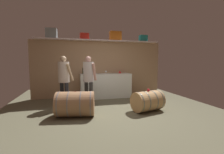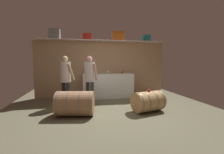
% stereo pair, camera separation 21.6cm
% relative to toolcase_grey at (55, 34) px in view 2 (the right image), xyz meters
% --- Properties ---
extents(ground_plane, '(6.27, 7.97, 0.02)m').
position_rel_toolcase_grey_xyz_m(ground_plane, '(1.74, -1.64, -2.37)').
color(ground_plane, '#5F5D45').
extents(back_wall_panel, '(5.07, 0.10, 2.15)m').
position_rel_toolcase_grey_xyz_m(back_wall_panel, '(1.74, 0.15, -1.28)').
color(back_wall_panel, tan).
rests_on(back_wall_panel, ground).
extents(high_shelf_board, '(4.67, 0.40, 0.03)m').
position_rel_toolcase_grey_xyz_m(high_shelf_board, '(1.74, 0.00, -0.19)').
color(high_shelf_board, silver).
rests_on(high_shelf_board, back_wall_panel).
extents(toolcase_grey, '(0.39, 0.32, 0.35)m').
position_rel_toolcase_grey_xyz_m(toolcase_grey, '(0.00, 0.00, 0.00)').
color(toolcase_grey, gray).
rests_on(toolcase_grey, high_shelf_board).
extents(toolcase_red, '(0.32, 0.23, 0.23)m').
position_rel_toolcase_grey_xyz_m(toolcase_red, '(1.15, 0.00, -0.06)').
color(toolcase_red, red).
rests_on(toolcase_red, high_shelf_board).
extents(toolcase_orange, '(0.43, 0.25, 0.35)m').
position_rel_toolcase_grey_xyz_m(toolcase_orange, '(2.34, 0.00, 0.00)').
color(toolcase_orange, orange).
rests_on(toolcase_orange, high_shelf_board).
extents(toolcase_teal, '(0.30, 0.23, 0.25)m').
position_rel_toolcase_grey_xyz_m(toolcase_teal, '(3.51, 0.00, -0.05)').
color(toolcase_teal, teal).
rests_on(toolcase_teal, high_shelf_board).
extents(work_cabinet, '(1.90, 0.57, 0.92)m').
position_rel_toolcase_grey_xyz_m(work_cabinet, '(1.90, -0.19, -1.90)').
color(work_cabinet, white).
rests_on(work_cabinet, ground).
extents(wine_bottle_dark, '(0.07, 0.07, 0.29)m').
position_rel_toolcase_grey_xyz_m(wine_bottle_dark, '(1.08, -0.11, -1.31)').
color(wine_bottle_dark, black).
rests_on(wine_bottle_dark, work_cabinet).
extents(wine_glass, '(0.07, 0.07, 0.12)m').
position_rel_toolcase_grey_xyz_m(wine_glass, '(1.90, -0.27, -1.36)').
color(wine_glass, white).
rests_on(wine_glass, work_cabinet).
extents(red_funnel, '(0.11, 0.11, 0.12)m').
position_rel_toolcase_grey_xyz_m(red_funnel, '(2.50, -0.09, -1.38)').
color(red_funnel, red).
rests_on(red_funnel, work_cabinet).
extents(wine_barrel_near, '(0.93, 0.74, 0.57)m').
position_rel_toolcase_grey_xyz_m(wine_barrel_near, '(2.69, -2.10, -2.08)').
color(wine_barrel_near, tan).
rests_on(wine_barrel_near, ground).
extents(wine_barrel_far, '(1.03, 0.78, 0.64)m').
position_rel_toolcase_grey_xyz_m(wine_barrel_far, '(0.72, -2.05, -2.04)').
color(wine_barrel_far, '#9A6F4C').
rests_on(wine_barrel_far, ground).
extents(tasting_cup, '(0.07, 0.07, 0.05)m').
position_rel_toolcase_grey_xyz_m(tasting_cup, '(2.70, -2.10, -1.77)').
color(tasting_cup, red).
rests_on(tasting_cup, wine_barrel_near).
extents(winemaker_pouring, '(0.47, 0.49, 1.55)m').
position_rel_toolcase_grey_xyz_m(winemaker_pouring, '(0.42, -1.07, -1.41)').
color(winemaker_pouring, '#272930').
rests_on(winemaker_pouring, ground).
extents(visitor_tasting, '(0.42, 0.48, 1.54)m').
position_rel_toolcase_grey_xyz_m(visitor_tasting, '(1.16, -1.10, -1.41)').
color(visitor_tasting, '#303131').
rests_on(visitor_tasting, ground).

